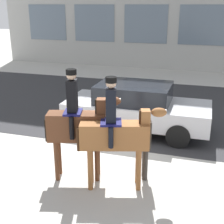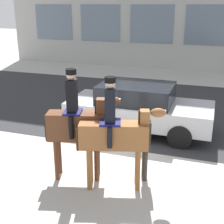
{
  "view_description": "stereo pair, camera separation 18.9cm",
  "coord_description": "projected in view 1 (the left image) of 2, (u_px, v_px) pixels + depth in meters",
  "views": [
    {
      "loc": [
        2.27,
        -7.57,
        4.05
      ],
      "look_at": [
        0.2,
        -0.84,
        1.61
      ],
      "focal_mm": 50.0,
      "sensor_mm": 36.0,
      "label": 1
    },
    {
      "loc": [
        2.45,
        -7.51,
        4.05
      ],
      "look_at": [
        0.2,
        -0.84,
        1.61
      ],
      "focal_mm": 50.0,
      "sensor_mm": 36.0,
      "label": 2
    }
  ],
  "objects": [
    {
      "name": "street_car_near_lane",
      "position": [
        136.0,
        107.0,
        10.29
      ],
      "size": [
        4.7,
        2.03,
        1.61
      ],
      "color": "#B7B7BC",
      "rests_on": "ground_plane"
    },
    {
      "name": "mounted_horse_lead",
      "position": [
        78.0,
        123.0,
        7.27
      ],
      "size": [
        1.76,
        0.78,
        2.7
      ],
      "rotation": [
        0.0,
        0.0,
        0.27
      ],
      "color": "#59331E",
      "rests_on": "ground_plane"
    },
    {
      "name": "road_surface",
      "position": [
        147.0,
        106.0,
        13.08
      ],
      "size": [
        23.88,
        8.5,
        0.01
      ],
      "color": "#2D2D30",
      "rests_on": "ground_plane"
    },
    {
      "name": "ground_plane",
      "position": [
        114.0,
        156.0,
        8.79
      ],
      "size": [
        80.0,
        80.0,
        0.0
      ],
      "primitive_type": "plane",
      "color": "#B2AFA8"
    },
    {
      "name": "pedestrian_bystander",
      "position": [
        145.0,
        140.0,
        7.35
      ],
      "size": [
        0.8,
        0.61,
        1.72
      ],
      "rotation": [
        0.0,
        0.0,
        -2.87
      ],
      "color": "#332D28",
      "rests_on": "ground_plane"
    },
    {
      "name": "mounted_horse_companion",
      "position": [
        116.0,
        132.0,
        6.91
      ],
      "size": [
        1.93,
        0.86,
        2.62
      ],
      "rotation": [
        0.0,
        0.0,
        0.29
      ],
      "color": "brown",
      "rests_on": "ground_plane"
    }
  ]
}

